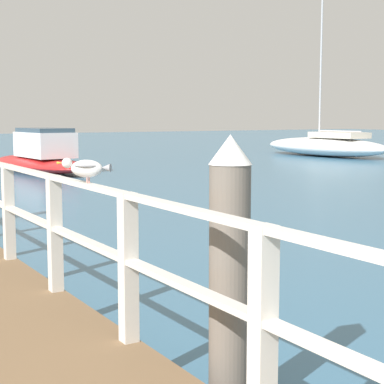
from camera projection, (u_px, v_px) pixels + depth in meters
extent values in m
cube|color=beige|center=(263.00, 331.00, 3.38)|extent=(0.12, 0.12, 1.15)
cube|color=beige|center=(128.00, 268.00, 4.78)|extent=(0.12, 0.12, 1.15)
cube|color=beige|center=(55.00, 234.00, 6.19)|extent=(0.12, 0.12, 1.15)
cube|color=beige|center=(9.00, 212.00, 7.59)|extent=(0.12, 0.12, 1.15)
cylinder|color=#6B6056|center=(229.00, 294.00, 4.31)|extent=(0.28, 0.28, 1.77)
cone|color=white|center=(230.00, 150.00, 4.20)|extent=(0.29, 0.29, 0.20)
ellipsoid|color=white|center=(87.00, 169.00, 5.37)|extent=(0.30, 0.28, 0.15)
sphere|color=white|center=(67.00, 163.00, 5.40)|extent=(0.09, 0.09, 0.09)
cone|color=gold|center=(60.00, 163.00, 5.41)|extent=(0.05, 0.05, 0.02)
cone|color=#939399|center=(106.00, 168.00, 5.34)|extent=(0.11, 0.11, 0.07)
ellipsoid|color=#939399|center=(87.00, 165.00, 5.37)|extent=(0.28, 0.28, 0.04)
cylinder|color=tan|center=(87.00, 181.00, 5.36)|extent=(0.01, 0.01, 0.05)
cylinder|color=tan|center=(89.00, 180.00, 5.41)|extent=(0.01, 0.01, 0.05)
ellipsoid|color=white|center=(325.00, 147.00, 33.77)|extent=(2.93, 8.53, 0.99)
cylinder|color=#B2B2B7|center=(321.00, 60.00, 33.58)|extent=(0.10, 0.10, 8.13)
cylinder|color=#B2B2B7|center=(340.00, 131.00, 32.79)|extent=(0.16, 2.96, 0.08)
cube|color=beige|center=(339.00, 135.00, 32.84)|extent=(1.60, 3.08, 0.30)
ellipsoid|color=red|center=(38.00, 164.00, 24.49)|extent=(2.64, 7.26, 0.58)
cube|color=white|center=(45.00, 145.00, 23.81)|extent=(1.59, 2.93, 0.93)
cube|color=#334756|center=(44.00, 130.00, 23.75)|extent=(1.49, 2.64, 0.16)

